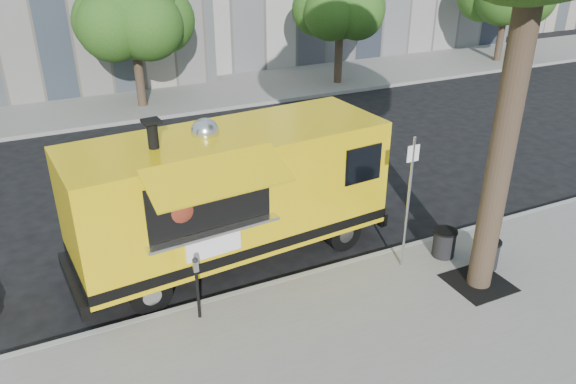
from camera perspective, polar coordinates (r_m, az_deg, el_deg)
name	(u,v)px	position (r m, az deg, el deg)	size (l,w,h in m)	color
ground	(307,253)	(13.15, 1.90, -6.22)	(120.00, 120.00, 0.00)	black
sidewalk	(411,360)	(10.45, 12.43, -16.35)	(60.00, 6.00, 0.15)	gray
curb	(326,271)	(12.43, 3.89, -7.98)	(60.00, 0.14, 0.16)	#999993
far_sidewalk	(162,99)	(24.90, -12.65, 9.22)	(60.00, 5.00, 0.15)	gray
tree_well	(478,283)	(12.54, 18.76, -8.73)	(1.20, 1.20, 0.02)	black
far_tree_b	(132,12)	(23.15, -15.59, 17.23)	(3.60, 3.60, 5.50)	#33261C
far_tree_c	(341,2)	(26.07, 5.36, 18.66)	(3.24, 3.24, 5.21)	#33261C
sign_post	(409,196)	(11.87, 12.16, -0.41)	(0.28, 0.06, 3.00)	silver
parking_meter	(197,281)	(10.65, -9.25, -8.89)	(0.11, 0.11, 1.33)	black
food_truck	(230,192)	(12.24, -5.91, -0.03)	(7.34, 3.78, 3.55)	yellow
trash_bin_left	(444,242)	(13.09, 15.58, -4.94)	(0.54, 0.54, 0.64)	black
trash_bin_right	(487,253)	(12.97, 19.58, -5.84)	(0.54, 0.54, 0.65)	black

